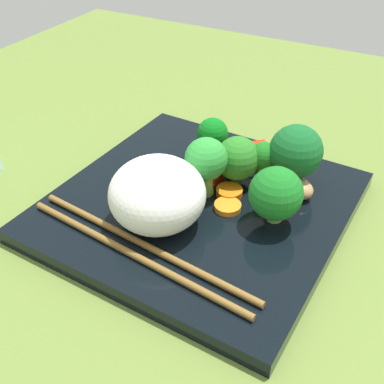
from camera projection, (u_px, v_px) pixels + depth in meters
The scene contains 21 objects.
ground_plane at pixel (199, 219), 51.24cm from camera, with size 110.00×110.00×2.00cm, color olive.
square_plate at pixel (200, 206), 50.16cm from camera, with size 28.26×28.26×1.63cm, color black.
rice_mound at pixel (157, 194), 44.75cm from camera, with size 9.23×9.14×6.81cm, color white.
broccoli_floret_0 at pixel (237, 159), 50.52cm from camera, with size 4.69×4.69×5.41cm.
broccoli_floret_1 at pixel (263, 158), 50.49cm from camera, with size 2.90×2.90×4.83cm.
broccoli_floret_2 at pixel (212, 136), 53.83cm from camera, with size 3.47×3.47×5.42cm.
broccoli_floret_3 at pixel (296, 152), 49.56cm from camera, with size 5.58×5.58×6.97cm.
broccoli_floret_4 at pixel (277, 192), 44.94cm from camera, with size 5.12×5.12×6.21cm.
broccoli_floret_5 at pixel (204, 160), 48.32cm from camera, with size 4.38×4.38×6.52cm.
carrot_slice_0 at pixel (229, 192), 50.16cm from camera, with size 2.76×2.76×0.75cm, color orange.
carrot_slice_1 at pixel (188, 182), 51.86cm from camera, with size 3.09×3.09×0.41cm, color orange.
carrot_slice_2 at pixel (228, 206), 48.41cm from camera, with size 2.72×2.72×0.59cm, color orange.
pepper_chunk_0 at pixel (280, 197), 48.50cm from camera, with size 2.85×3.04×1.83cm, color red.
pepper_chunk_1 at pixel (258, 150), 55.99cm from camera, with size 2.13×1.55×1.67cm, color red.
pepper_chunk_2 at pixel (210, 172), 52.10cm from camera, with size 2.51×1.78×1.97cm, color red.
pepper_chunk_4 at pixel (235, 158), 54.74cm from camera, with size 2.85×2.14×1.59cm, color red.
chicken_piece_0 at pixel (279, 156), 54.50cm from camera, with size 3.86×3.49×2.17cm, color tan.
chicken_piece_1 at pixel (254, 158), 54.36cm from camera, with size 2.59×2.11×1.83cm, color tan.
chicken_piece_2 at pixel (299, 188), 49.69cm from camera, with size 3.22×2.54×1.91cm, color tan.
chicken_piece_3 at pixel (262, 188), 49.77cm from camera, with size 2.51×1.79×1.80cm, color tan.
chopstick_pair at pixel (138, 249), 43.25cm from camera, with size 5.15×24.76×0.64cm.
Camera 1 is at (-35.21, -17.95, 31.75)cm, focal length 45.15 mm.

